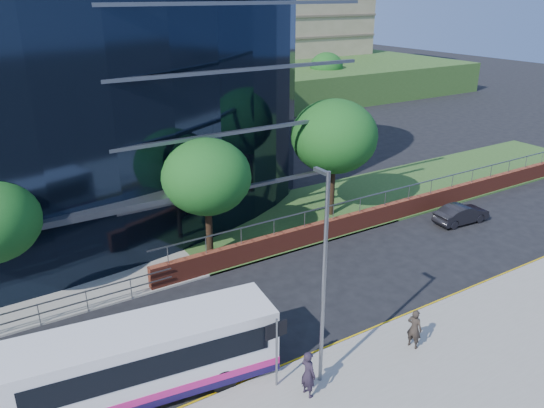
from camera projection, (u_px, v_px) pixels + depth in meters
grass_verge at (409, 187)px, 38.62m from camera, size 36.00×8.00×0.12m
retaining_wall at (407, 208)px, 33.54m from camera, size 34.00×0.40×2.11m
apartment_block at (218, 9)px, 74.81m from camera, size 60.00×42.00×30.00m
street_sign at (276, 338)px, 18.34m from camera, size 0.85×0.09×2.80m
tree_far_c at (207, 177)px, 27.01m from camera, size 4.62×4.62×6.51m
tree_far_d at (334, 136)px, 31.99m from camera, size 5.28×5.28×7.44m
tree_dist_e at (225, 75)px, 59.78m from camera, size 4.62×4.62×6.51m
tree_dist_f at (326, 67)px, 69.34m from camera, size 4.29×4.29×6.05m
streetlight_east at (324, 276)px, 17.76m from camera, size 0.15×0.77×8.00m
city_bus at (133, 362)px, 18.22m from camera, size 10.50×3.65×2.78m
parked_car at (461, 214)px, 32.61m from camera, size 3.72×1.55×1.20m
pedestrian at (308, 374)px, 18.30m from camera, size 0.49×0.69×1.79m
pedestrian_b at (414, 329)px, 20.84m from camera, size 0.56×0.70×1.69m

